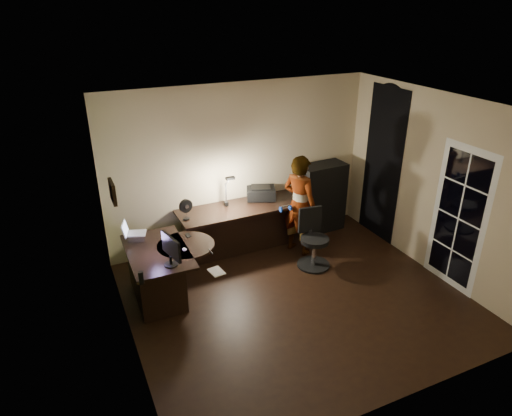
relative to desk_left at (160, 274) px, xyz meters
name	(u,v)px	position (x,y,z in m)	size (l,w,h in m)	color
floor	(297,299)	(1.71, -0.86, -0.38)	(4.50, 4.00, 0.01)	black
ceiling	(305,107)	(1.71, -0.86, 2.33)	(4.50, 4.00, 0.01)	silver
wall_back	(240,165)	(1.71, 1.15, 0.98)	(4.50, 0.01, 2.70)	#C8B58F
wall_front	(409,297)	(1.71, -2.86, 0.98)	(4.50, 0.01, 2.70)	#C8B58F
wall_left	(122,249)	(-0.55, -0.86, 0.98)	(0.01, 4.00, 2.70)	#C8B58F
wall_right	(434,185)	(3.96, -0.86, 0.98)	(0.01, 4.00, 2.70)	#C8B58F
green_wall_overlay	(123,248)	(-0.53, -0.86, 0.98)	(0.00, 4.00, 2.70)	#4D612D
arched_doorway	(382,165)	(3.95, 0.29, 0.93)	(0.01, 0.90, 2.60)	black
french_door	(459,219)	(3.95, -1.41, 0.68)	(0.02, 0.92, 2.10)	white
framed_picture	(112,192)	(-0.51, -0.41, 1.48)	(0.04, 0.30, 0.25)	black
desk_left	(160,274)	(0.00, 0.00, 0.00)	(0.80, 1.29, 0.75)	black
desk_right	(241,228)	(1.55, 0.77, 0.01)	(2.06, 0.72, 0.77)	black
cabinet	(321,197)	(3.15, 0.87, 0.25)	(0.83, 0.41, 1.24)	black
laptop_stand	(136,236)	(-0.19, 0.43, 0.42)	(0.22, 0.19, 0.09)	silver
laptop	(135,227)	(-0.19, 0.43, 0.56)	(0.30, 0.28, 0.20)	silver
monitor	(170,255)	(0.08, -0.44, 0.52)	(0.09, 0.45, 0.29)	black
mouse	(184,249)	(0.34, -0.15, 0.39)	(0.06, 0.09, 0.03)	silver
phone	(188,235)	(0.51, 0.24, 0.38)	(0.07, 0.13, 0.01)	black
pen	(211,252)	(0.64, -0.34, 0.38)	(0.01, 0.16, 0.01)	black
speaker	(141,278)	(-0.35, -0.70, 0.45)	(0.06, 0.06, 0.16)	black
notepad	(217,272)	(0.55, -0.83, 0.38)	(0.16, 0.22, 0.01)	silver
desk_fan	(186,209)	(0.62, 0.70, 0.57)	(0.21, 0.11, 0.32)	black
headphones	(286,208)	(2.13, 0.32, 0.46)	(0.21, 0.09, 0.10)	navy
printer	(261,192)	(1.99, 0.95, 0.52)	(0.47, 0.36, 0.21)	black
desk_lamp	(226,189)	(1.36, 0.91, 0.71)	(0.14, 0.27, 0.59)	black
office_chair	(315,240)	(2.38, -0.19, 0.09)	(0.52, 0.52, 0.93)	black
person	(299,205)	(2.40, 0.34, 0.46)	(0.59, 0.40, 1.67)	#D8A88C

